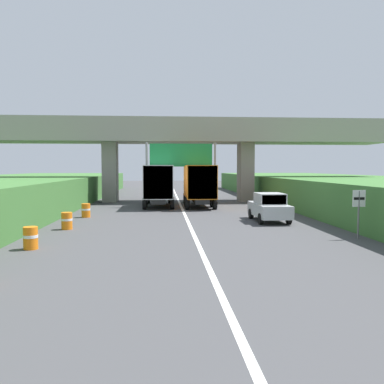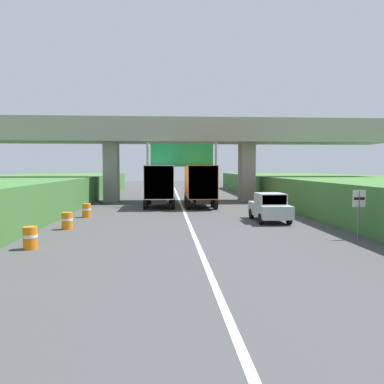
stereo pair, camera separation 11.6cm
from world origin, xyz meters
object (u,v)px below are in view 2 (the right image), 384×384
(overhead_highway_sign, at_px, (182,159))
(construction_barrel_4, at_px, (87,210))
(truck_green, at_px, (160,183))
(construction_barrel_2, at_px, (30,238))
(speed_limit_sign, at_px, (359,207))
(car_silver, at_px, (270,207))
(construction_barrel_3, at_px, (67,221))
(truck_orange, at_px, (199,183))
(car_red, at_px, (163,186))

(overhead_highway_sign, relative_size, construction_barrel_4, 6.53)
(truck_green, relative_size, construction_barrel_2, 8.11)
(speed_limit_sign, xyz_separation_m, construction_barrel_2, (-14.15, -1.28, -1.02))
(overhead_highway_sign, xyz_separation_m, speed_limit_sign, (7.40, -15.56, -2.47))
(car_silver, bearing_deg, construction_barrel_3, -168.69)
(car_silver, bearing_deg, construction_barrel_4, 166.49)
(speed_limit_sign, relative_size, truck_orange, 0.31)
(construction_barrel_2, relative_size, construction_barrel_3, 1.00)
(car_red, bearing_deg, speed_limit_sign, -74.43)
(truck_green, bearing_deg, car_red, 89.71)
(car_red, bearing_deg, overhead_highway_sign, -84.15)
(speed_limit_sign, xyz_separation_m, truck_green, (-9.27, 15.65, 0.46))
(truck_orange, xyz_separation_m, car_silver, (3.46, -9.37, -1.08))
(car_red, relative_size, construction_barrel_4, 4.56)
(construction_barrel_4, bearing_deg, car_silver, -13.51)
(construction_barrel_2, height_order, construction_barrel_3, same)
(car_silver, relative_size, construction_barrel_2, 4.56)
(construction_barrel_2, bearing_deg, truck_green, 73.93)
(car_silver, distance_m, construction_barrel_3, 11.69)
(truck_green, height_order, construction_barrel_2, truck_green)
(car_silver, distance_m, construction_barrel_4, 11.79)
(truck_orange, bearing_deg, construction_barrel_2, -116.15)
(truck_green, distance_m, construction_barrel_2, 17.68)
(car_silver, distance_m, construction_barrel_2, 13.78)
(speed_limit_sign, height_order, truck_green, truck_green)
(truck_green, bearing_deg, construction_barrel_2, -106.07)
(speed_limit_sign, height_order, construction_barrel_4, speed_limit_sign)
(truck_orange, bearing_deg, car_red, 100.47)
(truck_green, bearing_deg, car_silver, -54.72)
(truck_green, distance_m, car_silver, 11.80)
(construction_barrel_2, distance_m, construction_barrel_4, 10.09)
(construction_barrel_4, bearing_deg, construction_barrel_3, -90.10)
(overhead_highway_sign, distance_m, construction_barrel_3, 13.93)
(car_silver, relative_size, construction_barrel_3, 4.56)
(truck_orange, xyz_separation_m, truck_green, (-3.32, 0.22, 0.00))
(car_red, distance_m, construction_barrel_3, 29.56)
(truck_green, bearing_deg, truck_orange, -3.79)
(overhead_highway_sign, relative_size, truck_green, 0.81)
(car_red, xyz_separation_m, car_silver, (6.70, -26.88, 0.00))
(truck_green, bearing_deg, speed_limit_sign, -59.36)
(car_red, distance_m, construction_barrel_2, 34.58)
(truck_orange, bearing_deg, car_silver, -69.73)
(overhead_highway_sign, distance_m, car_silver, 11.13)
(truck_orange, xyz_separation_m, car_red, (-3.24, 17.51, -1.08))
(construction_barrel_2, height_order, construction_barrel_4, same)
(truck_orange, bearing_deg, overhead_highway_sign, 174.83)
(truck_green, bearing_deg, construction_barrel_3, -111.48)
(speed_limit_sign, bearing_deg, construction_barrel_3, 164.90)
(overhead_highway_sign, relative_size, speed_limit_sign, 2.64)
(speed_limit_sign, relative_size, car_silver, 0.54)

